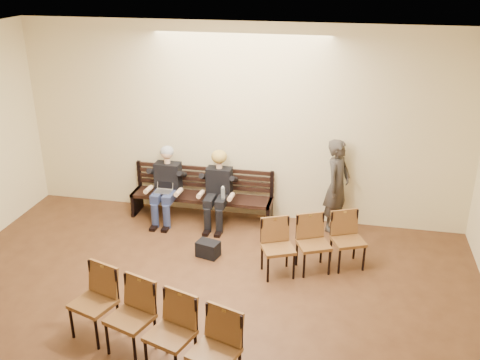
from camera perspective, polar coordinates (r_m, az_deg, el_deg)
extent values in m
cube|color=beige|center=(9.44, 0.12, 6.02)|extent=(8.00, 0.02, 3.50)
cube|color=white|center=(4.38, -13.52, 9.26)|extent=(8.00, 10.00, 0.02)
cube|color=black|center=(9.83, -4.12, -2.88)|extent=(2.60, 0.90, 0.45)
cube|color=silver|center=(9.63, -8.18, -1.46)|extent=(0.34, 0.30, 0.22)
cylinder|color=silver|center=(9.28, -1.82, -2.11)|extent=(0.08, 0.08, 0.24)
cube|color=black|center=(8.67, -3.42, -7.35)|extent=(0.40, 0.32, 0.26)
imported|color=#35302C|center=(9.30, 10.37, 0.12)|extent=(0.69, 0.82, 1.90)
cube|color=brown|center=(8.22, 7.85, -6.87)|extent=(1.63, 1.08, 0.88)
cube|color=brown|center=(6.57, -9.62, -15.20)|extent=(2.33, 1.21, 0.94)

